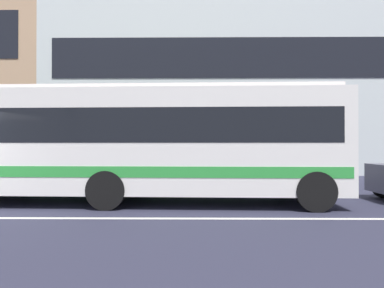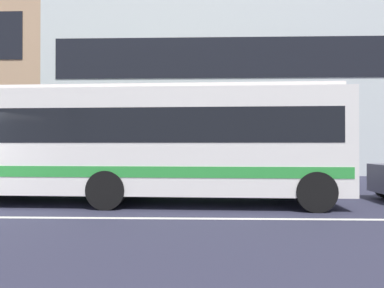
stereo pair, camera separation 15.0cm
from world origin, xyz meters
TOP-DOWN VIEW (x-y plane):
  - hedge_row_far at (0.90, 5.52)m, footprint 16.80×1.10m
  - apartment_block_right at (8.24, 14.68)m, footprint 21.68×8.47m
  - transit_bus at (4.60, 2.12)m, footprint 11.22×2.95m

SIDE VIEW (x-z plane):
  - hedge_row_far at x=0.90m, z-range 0.00..0.84m
  - transit_bus at x=4.60m, z-range 0.17..3.41m
  - apartment_block_right at x=8.24m, z-range 0.00..11.14m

